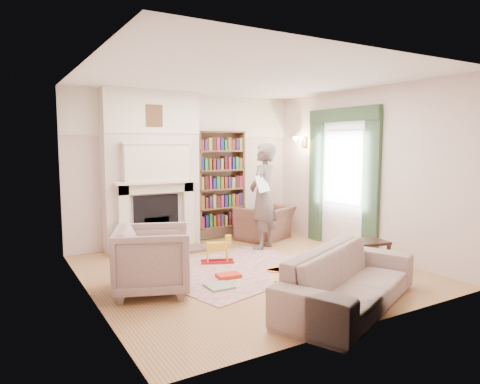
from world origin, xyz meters
TOP-DOWN VIEW (x-y plane):
  - floor at (0.00, 0.00)m, footprint 4.50×4.50m
  - ceiling at (0.00, 0.00)m, footprint 4.50×4.50m
  - wall_back at (0.00, 2.25)m, footprint 4.50×0.00m
  - wall_front at (0.00, -2.25)m, footprint 4.50×0.00m
  - wall_left at (-2.25, 0.00)m, footprint 0.00×4.50m
  - wall_right at (2.25, 0.00)m, footprint 0.00×4.50m
  - fireplace at (-0.75, 2.05)m, footprint 1.70×0.58m
  - bookcase at (0.65, 2.12)m, footprint 1.00×0.24m
  - window at (2.23, 0.40)m, footprint 0.02×0.90m
  - curtain_left at (2.20, -0.30)m, footprint 0.07×0.32m
  - curtain_right at (2.20, 1.10)m, footprint 0.07×0.32m
  - pelmet at (2.19, 0.40)m, footprint 0.09×1.70m
  - wall_sconce at (2.03, 1.50)m, footprint 0.20×0.24m
  - rug at (-0.12, 0.11)m, footprint 2.82×2.42m
  - armchair_reading at (1.39, 1.63)m, footprint 1.27×1.21m
  - armchair_left at (-1.52, -0.18)m, footprint 1.19×1.17m
  - sofa at (0.26, -1.79)m, footprint 2.41×1.72m
  - man_reading at (0.94, 1.03)m, footprint 0.82×0.75m
  - newspaper at (0.79, 0.83)m, footprint 0.42×0.33m
  - coffee_table at (1.44, -0.85)m, footprint 0.77×0.58m
  - paraffin_heater at (-1.42, 1.71)m, footprint 0.25×0.25m
  - rocking_horse at (-0.23, 0.57)m, footprint 0.55×0.39m
  - board_game at (-0.74, -0.47)m, footprint 0.32×0.32m
  - game_box_lid at (-0.43, -0.17)m, footprint 0.34×0.25m
  - comic_annuals at (0.27, -0.37)m, footprint 0.51×0.73m

SIDE VIEW (x-z plane):
  - floor at x=0.00m, z-range 0.00..0.00m
  - rug at x=-0.12m, z-range 0.00..0.01m
  - comic_annuals at x=0.27m, z-range 0.01..0.03m
  - board_game at x=-0.74m, z-range 0.01..0.04m
  - game_box_lid at x=-0.43m, z-range 0.01..0.06m
  - rocking_horse at x=-0.23m, z-range 0.00..0.45m
  - coffee_table at x=1.44m, z-range 0.00..0.45m
  - paraffin_heater at x=-1.42m, z-range 0.00..0.55m
  - armchair_reading at x=1.39m, z-range 0.00..0.65m
  - sofa at x=0.26m, z-range 0.00..0.66m
  - armchair_left at x=-1.52m, z-range 0.00..0.84m
  - man_reading at x=0.94m, z-range 0.00..1.89m
  - bookcase at x=0.65m, z-range 0.25..2.10m
  - newspaper at x=0.79m, z-range 1.05..1.34m
  - curtain_left at x=2.20m, z-range 0.00..2.40m
  - curtain_right at x=2.20m, z-range 0.00..2.40m
  - fireplace at x=-0.75m, z-range -0.01..2.79m
  - wall_back at x=0.00m, z-range -0.85..3.65m
  - wall_front at x=0.00m, z-range -0.85..3.65m
  - wall_left at x=-2.25m, z-range -0.85..3.65m
  - wall_right at x=2.25m, z-range -0.85..3.65m
  - window at x=2.23m, z-range 0.80..2.10m
  - wall_sconce at x=2.03m, z-range 1.78..2.02m
  - pelmet at x=2.19m, z-range 2.26..2.50m
  - ceiling at x=0.00m, z-range 2.80..2.80m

